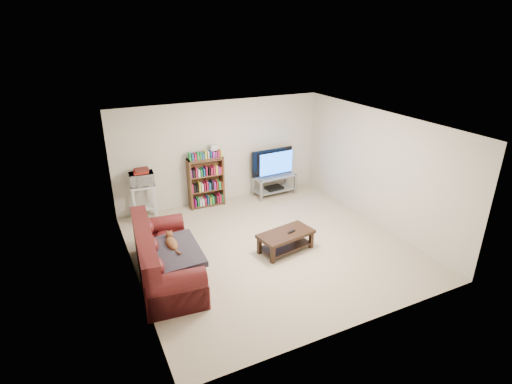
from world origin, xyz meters
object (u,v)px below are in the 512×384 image
sofa (162,262)px  tv_stand (274,182)px  coffee_table (286,238)px  bookshelf (206,181)px

sofa → tv_stand: (3.36, 2.34, 0.03)m
tv_stand → coffee_table: bearing=-116.8°
coffee_table → tv_stand: tv_stand is taller
bookshelf → sofa: bearing=-122.4°
coffee_table → bookshelf: bookshelf is taller
tv_stand → bookshelf: size_ratio=0.90×
sofa → bookshelf: 2.97m
sofa → bookshelf: bookshelf is taller
coffee_table → bookshelf: size_ratio=0.95×
sofa → bookshelf: (1.63, 2.46, 0.29)m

